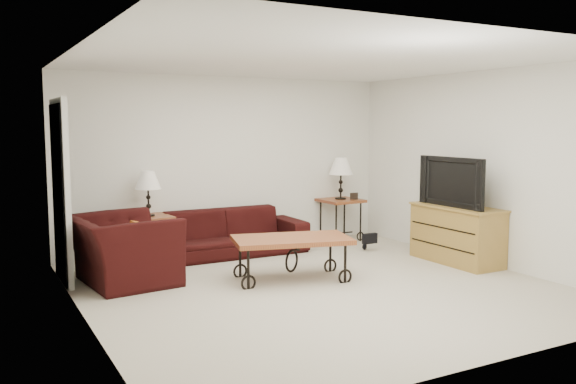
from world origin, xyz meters
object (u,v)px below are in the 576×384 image
object	(u,v)px
lamp_right	(341,179)
television	(457,182)
side_table_left	(149,238)
side_table_right	(340,220)
sofa	(229,233)
backpack	(365,234)
tv_stand	(457,234)
lamp_left	(148,193)
coffee_table	(292,259)
armchair	(123,250)

from	to	relation	value
lamp_right	television	world-z (taller)	television
side_table_left	side_table_right	world-z (taller)	side_table_right
side_table_right	sofa	bearing A→B (deg)	-174.77
lamp_right	television	size ratio (longest dim) A/B	0.58
side_table_right	backpack	xyz separation A→B (m)	(-0.11, -0.81, -0.10)
side_table_right	tv_stand	xyz separation A→B (m)	(0.48, -2.04, 0.05)
lamp_left	coffee_table	bearing A→B (deg)	-56.46
lamp_right	armchair	bearing A→B (deg)	-164.47
armchair	television	distance (m)	4.27
coffee_table	armchair	bearing A→B (deg)	156.18
side_table_right	television	xyz separation A→B (m)	(0.46, -2.04, 0.75)
tv_stand	backpack	bearing A→B (deg)	115.72
armchair	backpack	distance (m)	3.52
side_table_right	coffee_table	bearing A→B (deg)	-136.06
sofa	coffee_table	xyz separation A→B (m)	(0.11, -1.61, -0.06)
side_table_right	lamp_right	world-z (taller)	lamp_right
side_table_left	television	world-z (taller)	television
armchair	sofa	bearing A→B (deg)	-69.93
sofa	lamp_left	xyz separation A→B (m)	(-1.07, 0.18, 0.59)
side_table_right	armchair	size ratio (longest dim) A/B	0.54
side_table_right	side_table_left	bearing A→B (deg)	180.00
coffee_table	television	xyz separation A→B (m)	(2.32, -0.25, 0.82)
lamp_right	backpack	bearing A→B (deg)	-97.82
lamp_right	backpack	world-z (taller)	lamp_right
coffee_table	armchair	size ratio (longest dim) A/B	1.12
side_table_right	tv_stand	bearing A→B (deg)	-76.70
television	backpack	xyz separation A→B (m)	(-0.57, 1.23, -0.84)
armchair	backpack	xyz separation A→B (m)	(3.51, 0.20, -0.16)
coffee_table	armchair	world-z (taller)	armchair
armchair	backpack	world-z (taller)	armchair
side_table_right	coffee_table	size ratio (longest dim) A/B	0.48
side_table_left	lamp_left	bearing A→B (deg)	0.00
side_table_right	lamp_right	distance (m)	0.65
side_table_left	backpack	size ratio (longest dim) A/B	1.31
sofa	television	world-z (taller)	television
lamp_left	armchair	world-z (taller)	lamp_left
side_table_left	tv_stand	bearing A→B (deg)	-30.05
lamp_left	lamp_right	distance (m)	3.04
lamp_left	side_table_right	bearing A→B (deg)	-0.00
sofa	television	distance (m)	3.15
coffee_table	backpack	xyz separation A→B (m)	(1.74, 0.98, -0.02)
side_table_right	lamp_left	world-z (taller)	lamp_left
lamp_right	armchair	size ratio (longest dim) A/B	0.54
side_table_left	lamp_left	xyz separation A→B (m)	(0.00, 0.00, 0.60)
side_table_left	television	size ratio (longest dim) A/B	0.54
sofa	lamp_right	bearing A→B (deg)	5.23
sofa	side_table_left	xyz separation A→B (m)	(-1.07, 0.18, -0.01)
side_table_left	coffee_table	size ratio (longest dim) A/B	0.45
sofa	coffee_table	bearing A→B (deg)	-86.03
side_table_left	coffee_table	world-z (taller)	side_table_left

